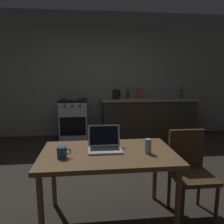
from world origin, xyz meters
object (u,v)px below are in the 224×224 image
Objects in this scene: dining_table at (108,159)px; chair at (189,167)px; frying_pan at (72,98)px; laptop at (105,145)px; stove_oven at (74,119)px; drinking_glass at (148,146)px; electric_kettle at (116,94)px; bottle at (181,93)px; cereal_box at (139,93)px; coffee_mug at (62,152)px; bottle_b at (128,93)px.

dining_table is 1.45× the size of chair.
chair is 1.95× the size of frying_pan.
dining_table is 0.14m from laptop.
laptop is 2.85m from frying_pan.
drinking_glass is at bearing -73.46° from stove_oven.
frying_pan is (-0.97, -0.03, -0.08)m from electric_kettle.
electric_kettle is at bearing 87.89° from laptop.
drinking_glass is at bearing -118.55° from bottle.
chair reaches higher than drinking_glass.
cereal_box reaches higher than chair.
laptop is 0.43m from coffee_mug.
chair is at bearing -64.28° from stove_oven.
chair is at bearing -87.57° from bottle_b.
bottle is 2.21× the size of coffee_mug.
frying_pan reaches higher than stove_oven.
cereal_box is at bearing 0.86° from stove_oven.
electric_kettle is 1.60× the size of drinking_glass.
laptop is at bearing 176.00° from chair.
bottle is 3.34m from drinking_glass.
frying_pan is at bearing -124.94° from stove_oven.
frying_pan is at bearing 106.99° from drinking_glass.
dining_table is at bearing -98.60° from electric_kettle.
drinking_glass is at bearing -101.68° from cereal_box.
bottle_b reaches higher than electric_kettle.
coffee_mug is (-1.26, -0.16, 0.27)m from chair.
bottle_b reaches higher than chair.
stove_oven is at bearing -176.20° from bottle_b.
chair reaches higher than dining_table.
dining_table is at bearing -79.45° from frying_pan.
electric_kettle reaches higher than chair.
laptop is at bearing 159.10° from drinking_glass.
stove_oven is 2.80× the size of laptop.
chair is at bearing 6.29° from laptop.
frying_pan is at bearing -175.12° from bottle_b.
dining_table is 3.10m from cereal_box.
chair is 2.97m from bottle_b.
electric_kettle is 0.90× the size of cereal_box.
bottle_b is at bearing 173.98° from bottle.
bottle is (2.48, -0.05, 0.58)m from stove_oven.
bottle_b is (0.73, 2.98, 0.37)m from dining_table.
electric_kettle is at bearing 0.15° from stove_oven.
drinking_glass reaches higher than dining_table.
laptop is (-0.88, 0.01, 0.27)m from chair.
bottle_b reaches higher than dining_table.
electric_kettle is 0.80× the size of bottle.
laptop is at bearing 110.16° from dining_table.
frying_pan is 1.52m from cereal_box.
chair is 6.99× the size of coffee_mug.
cereal_box is (0.99, 2.92, 0.38)m from dining_table.
drinking_glass is 0.55× the size of bottle_b.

